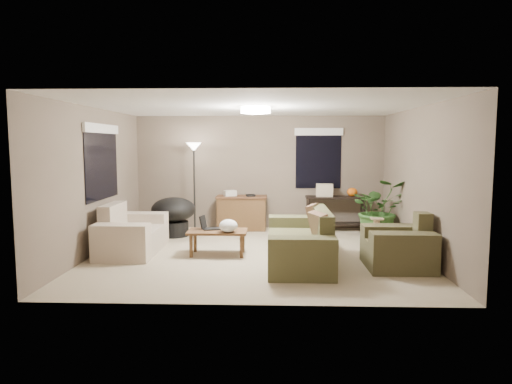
{
  "coord_description": "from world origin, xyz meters",
  "views": [
    {
      "loc": [
        0.28,
        -7.67,
        1.88
      ],
      "look_at": [
        0.0,
        0.2,
        1.05
      ],
      "focal_mm": 32.0,
      "sensor_mm": 36.0,
      "label": 1
    }
  ],
  "objects_px": {
    "desk": "(242,213)",
    "floor_lamp": "(194,157)",
    "cat_scratching_post": "(376,233)",
    "coffee_table": "(218,234)",
    "armchair": "(399,248)",
    "papasan_chair": "(174,213)",
    "main_sofa": "(301,244)",
    "console_table": "(336,211)",
    "houseplant": "(379,216)",
    "loveseat": "(131,235)"
  },
  "relations": [
    {
      "from": "loveseat",
      "to": "coffee_table",
      "type": "relative_size",
      "value": 1.6
    },
    {
      "from": "loveseat",
      "to": "desk",
      "type": "height_order",
      "value": "loveseat"
    },
    {
      "from": "armchair",
      "to": "console_table",
      "type": "height_order",
      "value": "armchair"
    },
    {
      "from": "coffee_table",
      "to": "desk",
      "type": "xyz_separation_m",
      "value": [
        0.26,
        2.29,
        0.02
      ]
    },
    {
      "from": "console_table",
      "to": "papasan_chair",
      "type": "relative_size",
      "value": 1.27
    },
    {
      "from": "console_table",
      "to": "papasan_chair",
      "type": "bearing_deg",
      "value": -168.02
    },
    {
      "from": "console_table",
      "to": "papasan_chair",
      "type": "xyz_separation_m",
      "value": [
        -3.4,
        -0.72,
        0.03
      ]
    },
    {
      "from": "loveseat",
      "to": "console_table",
      "type": "xyz_separation_m",
      "value": [
        3.85,
        2.14,
        0.14
      ]
    },
    {
      "from": "cat_scratching_post",
      "to": "floor_lamp",
      "type": "bearing_deg",
      "value": 162.96
    },
    {
      "from": "main_sofa",
      "to": "armchair",
      "type": "bearing_deg",
      "value": -9.68
    },
    {
      "from": "loveseat",
      "to": "houseplant",
      "type": "xyz_separation_m",
      "value": [
        4.58,
        1.22,
        0.17
      ]
    },
    {
      "from": "papasan_chair",
      "to": "floor_lamp",
      "type": "distance_m",
      "value": 1.29
    },
    {
      "from": "console_table",
      "to": "houseplant",
      "type": "bearing_deg",
      "value": -51.77
    },
    {
      "from": "loveseat",
      "to": "desk",
      "type": "bearing_deg",
      "value": 50.1
    },
    {
      "from": "floor_lamp",
      "to": "console_table",
      "type": "bearing_deg",
      "value": 4.16
    },
    {
      "from": "loveseat",
      "to": "desk",
      "type": "relative_size",
      "value": 1.45
    },
    {
      "from": "main_sofa",
      "to": "desk",
      "type": "xyz_separation_m",
      "value": [
        -1.13,
        2.76,
        0.08
      ]
    },
    {
      "from": "armchair",
      "to": "papasan_chair",
      "type": "height_order",
      "value": "armchair"
    },
    {
      "from": "loveseat",
      "to": "houseplant",
      "type": "bearing_deg",
      "value": 14.9
    },
    {
      "from": "cat_scratching_post",
      "to": "coffee_table",
      "type": "bearing_deg",
      "value": -161.87
    },
    {
      "from": "floor_lamp",
      "to": "cat_scratching_post",
      "type": "bearing_deg",
      "value": -17.04
    },
    {
      "from": "papasan_chair",
      "to": "cat_scratching_post",
      "type": "relative_size",
      "value": 2.04
    },
    {
      "from": "coffee_table",
      "to": "main_sofa",
      "type": "bearing_deg",
      "value": -18.6
    },
    {
      "from": "armchair",
      "to": "coffee_table",
      "type": "xyz_separation_m",
      "value": [
        -2.86,
        0.72,
        0.06
      ]
    },
    {
      "from": "houseplant",
      "to": "console_table",
      "type": "bearing_deg",
      "value": 128.23
    },
    {
      "from": "armchair",
      "to": "desk",
      "type": "bearing_deg",
      "value": 130.84
    },
    {
      "from": "main_sofa",
      "to": "armchair",
      "type": "relative_size",
      "value": 2.2
    },
    {
      "from": "desk",
      "to": "floor_lamp",
      "type": "distance_m",
      "value": 1.59
    },
    {
      "from": "loveseat",
      "to": "console_table",
      "type": "bearing_deg",
      "value": 29.1
    },
    {
      "from": "main_sofa",
      "to": "cat_scratching_post",
      "type": "relative_size",
      "value": 4.4
    },
    {
      "from": "console_table",
      "to": "floor_lamp",
      "type": "bearing_deg",
      "value": -175.84
    },
    {
      "from": "main_sofa",
      "to": "desk",
      "type": "height_order",
      "value": "main_sofa"
    },
    {
      "from": "loveseat",
      "to": "coffee_table",
      "type": "xyz_separation_m",
      "value": [
        1.54,
        -0.14,
        0.06
      ]
    },
    {
      "from": "armchair",
      "to": "desk",
      "type": "relative_size",
      "value": 0.91
    },
    {
      "from": "desk",
      "to": "houseplant",
      "type": "relative_size",
      "value": 0.91
    },
    {
      "from": "loveseat",
      "to": "cat_scratching_post",
      "type": "height_order",
      "value": "loveseat"
    },
    {
      "from": "floor_lamp",
      "to": "cat_scratching_post",
      "type": "xyz_separation_m",
      "value": [
        3.64,
        -1.12,
        -1.38
      ]
    },
    {
      "from": "console_table",
      "to": "cat_scratching_post",
      "type": "height_order",
      "value": "console_table"
    },
    {
      "from": "coffee_table",
      "to": "cat_scratching_post",
      "type": "relative_size",
      "value": 2.0
    },
    {
      "from": "cat_scratching_post",
      "to": "console_table",
      "type": "bearing_deg",
      "value": 113.76
    },
    {
      "from": "console_table",
      "to": "cat_scratching_post",
      "type": "xyz_separation_m",
      "value": [
        0.59,
        -1.34,
        -0.22
      ]
    },
    {
      "from": "armchair",
      "to": "cat_scratching_post",
      "type": "height_order",
      "value": "armchair"
    },
    {
      "from": "floor_lamp",
      "to": "papasan_chair",
      "type": "bearing_deg",
      "value": -125.01
    },
    {
      "from": "houseplant",
      "to": "papasan_chair",
      "type": "bearing_deg",
      "value": 177.19
    },
    {
      "from": "desk",
      "to": "cat_scratching_post",
      "type": "height_order",
      "value": "desk"
    },
    {
      "from": "coffee_table",
      "to": "loveseat",
      "type": "bearing_deg",
      "value": 174.64
    },
    {
      "from": "main_sofa",
      "to": "papasan_chair",
      "type": "xyz_separation_m",
      "value": [
        -2.48,
        2.03,
        0.17
      ]
    },
    {
      "from": "desk",
      "to": "main_sofa",
      "type": "bearing_deg",
      "value": -67.65
    },
    {
      "from": "desk",
      "to": "floor_lamp",
      "type": "bearing_deg",
      "value": -167.19
    },
    {
      "from": "cat_scratching_post",
      "to": "main_sofa",
      "type": "bearing_deg",
      "value": -136.78
    }
  ]
}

